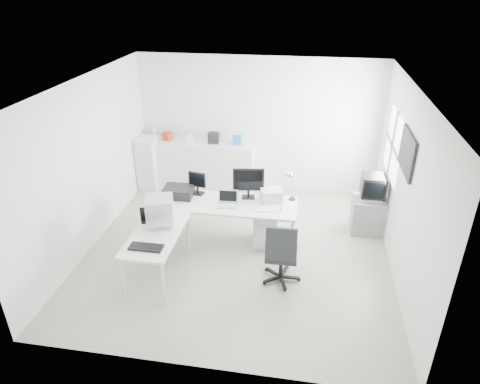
% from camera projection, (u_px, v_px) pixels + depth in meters
% --- Properties ---
extents(floor, '(5.00, 5.00, 0.01)m').
position_uv_depth(floor, '(238.00, 249.00, 7.32)').
color(floor, beige).
rests_on(floor, ground).
extents(ceiling, '(5.00, 5.00, 0.01)m').
position_uv_depth(ceiling, '(238.00, 85.00, 6.04)').
color(ceiling, white).
rests_on(ceiling, back_wall).
extents(back_wall, '(5.00, 0.02, 2.80)m').
position_uv_depth(back_wall, '(258.00, 125.00, 8.87)').
color(back_wall, silver).
rests_on(back_wall, floor).
extents(left_wall, '(0.02, 5.00, 2.80)m').
position_uv_depth(left_wall, '(88.00, 165.00, 7.04)').
color(left_wall, silver).
rests_on(left_wall, floor).
extents(right_wall, '(0.02, 5.00, 2.80)m').
position_uv_depth(right_wall, '(404.00, 187.00, 6.31)').
color(right_wall, silver).
rests_on(right_wall, floor).
extents(window, '(0.02, 1.20, 1.10)m').
position_uv_depth(window, '(393.00, 145.00, 7.28)').
color(window, white).
rests_on(window, right_wall).
extents(wall_picture, '(0.04, 0.90, 0.60)m').
position_uv_depth(wall_picture, '(407.00, 153.00, 6.18)').
color(wall_picture, black).
rests_on(wall_picture, right_wall).
extents(main_desk, '(2.40, 0.80, 0.75)m').
position_uv_depth(main_desk, '(226.00, 222.00, 7.40)').
color(main_desk, silver).
rests_on(main_desk, floor).
extents(side_desk, '(0.70, 1.40, 0.75)m').
position_uv_depth(side_desk, '(158.00, 254.00, 6.56)').
color(side_desk, silver).
rests_on(side_desk, floor).
extents(drawer_pedestal, '(0.40, 0.50, 0.60)m').
position_uv_depth(drawer_pedestal, '(266.00, 227.00, 7.38)').
color(drawer_pedestal, silver).
rests_on(drawer_pedestal, floor).
extents(inkjet_printer, '(0.51, 0.40, 0.18)m').
position_uv_depth(inkjet_printer, '(179.00, 192.00, 7.40)').
color(inkjet_printer, black).
rests_on(inkjet_printer, main_desk).
extents(lcd_monitor_small, '(0.34, 0.24, 0.40)m').
position_uv_depth(lcd_monitor_small, '(197.00, 184.00, 7.44)').
color(lcd_monitor_small, black).
rests_on(lcd_monitor_small, main_desk).
extents(lcd_monitor_large, '(0.56, 0.29, 0.55)m').
position_uv_depth(lcd_monitor_large, '(248.00, 183.00, 7.27)').
color(lcd_monitor_large, black).
rests_on(lcd_monitor_large, main_desk).
extents(laptop, '(0.39, 0.40, 0.24)m').
position_uv_depth(laptop, '(227.00, 199.00, 7.08)').
color(laptop, '#B7B7BA').
rests_on(laptop, main_desk).
extents(white_keyboard, '(0.41, 0.18, 0.02)m').
position_uv_depth(white_keyboard, '(263.00, 210.00, 7.00)').
color(white_keyboard, silver).
rests_on(white_keyboard, main_desk).
extents(white_mouse, '(0.06, 0.06, 0.06)m').
position_uv_depth(white_mouse, '(281.00, 208.00, 6.99)').
color(white_mouse, silver).
rests_on(white_mouse, main_desk).
extents(laser_printer, '(0.43, 0.39, 0.21)m').
position_uv_depth(laser_printer, '(271.00, 195.00, 7.26)').
color(laser_printer, silver).
rests_on(laser_printer, main_desk).
extents(desk_lamp, '(0.18, 0.18, 0.47)m').
position_uv_depth(desk_lamp, '(293.00, 187.00, 7.22)').
color(desk_lamp, silver).
rests_on(desk_lamp, main_desk).
extents(crt_monitor, '(0.45, 0.45, 0.42)m').
position_uv_depth(crt_monitor, '(160.00, 213.00, 6.51)').
color(crt_monitor, '#B7B7BA').
rests_on(crt_monitor, side_desk).
extents(black_keyboard, '(0.48, 0.19, 0.03)m').
position_uv_depth(black_keyboard, '(146.00, 247.00, 6.03)').
color(black_keyboard, black).
rests_on(black_keyboard, side_desk).
extents(office_chair, '(0.61, 0.61, 1.05)m').
position_uv_depth(office_chair, '(282.00, 251.00, 6.36)').
color(office_chair, '#232528').
rests_on(office_chair, floor).
extents(tv_cabinet, '(0.60, 0.49, 0.66)m').
position_uv_depth(tv_cabinet, '(368.00, 215.00, 7.69)').
color(tv_cabinet, slate).
rests_on(tv_cabinet, floor).
extents(crt_tv, '(0.50, 0.48, 0.45)m').
position_uv_depth(crt_tv, '(373.00, 188.00, 7.43)').
color(crt_tv, black).
rests_on(crt_tv, tv_cabinet).
extents(sideboard, '(2.10, 0.53, 1.05)m').
position_uv_depth(sideboard, '(205.00, 165.00, 9.20)').
color(sideboard, silver).
rests_on(sideboard, floor).
extents(clutter_box_a, '(0.22, 0.20, 0.17)m').
position_uv_depth(clutter_box_a, '(167.00, 136.00, 9.04)').
color(clutter_box_a, '#A32B17').
rests_on(clutter_box_a, sideboard).
extents(clutter_box_b, '(0.16, 0.14, 0.15)m').
position_uv_depth(clutter_box_b, '(190.00, 138.00, 8.97)').
color(clutter_box_b, silver).
rests_on(clutter_box_b, sideboard).
extents(clutter_box_c, '(0.23, 0.21, 0.22)m').
position_uv_depth(clutter_box_c, '(214.00, 138.00, 8.88)').
color(clutter_box_c, black).
rests_on(clutter_box_c, sideboard).
extents(clutter_box_d, '(0.19, 0.17, 0.18)m').
position_uv_depth(clutter_box_d, '(237.00, 140.00, 8.82)').
color(clutter_box_d, blue).
rests_on(clutter_box_d, sideboard).
extents(clutter_bottle, '(0.07, 0.07, 0.22)m').
position_uv_depth(clutter_bottle, '(154.00, 134.00, 9.10)').
color(clutter_bottle, silver).
rests_on(clutter_bottle, sideboard).
extents(filing_cabinet, '(0.41, 0.48, 1.16)m').
position_uv_depth(filing_cabinet, '(149.00, 164.00, 9.14)').
color(filing_cabinet, silver).
rests_on(filing_cabinet, floor).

